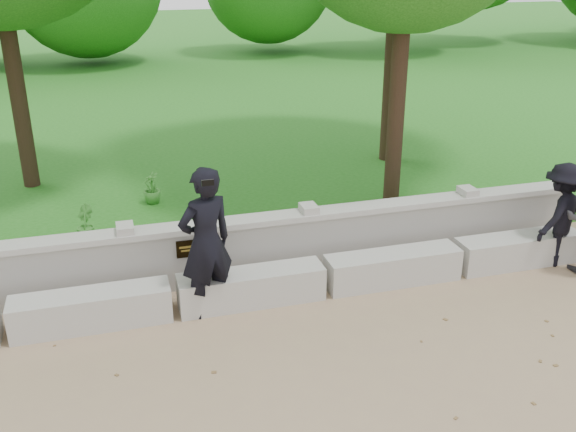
% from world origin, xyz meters
% --- Properties ---
extents(ground, '(80.00, 80.00, 0.00)m').
position_xyz_m(ground, '(0.00, 0.00, 0.00)').
color(ground, '#8F7958').
rests_on(ground, ground).
extents(lawn, '(40.00, 22.00, 0.25)m').
position_xyz_m(lawn, '(0.00, 14.00, 0.12)').
color(lawn, '#1D5F16').
rests_on(lawn, ground).
extents(concrete_bench, '(11.90, 0.45, 0.45)m').
position_xyz_m(concrete_bench, '(0.00, 1.90, 0.22)').
color(concrete_bench, '#A6A49D').
rests_on(concrete_bench, ground).
extents(parapet_wall, '(12.50, 0.35, 0.90)m').
position_xyz_m(parapet_wall, '(0.00, 2.60, 0.46)').
color(parapet_wall, '#9C9A94').
rests_on(parapet_wall, ground).
extents(man_main, '(0.83, 0.76, 1.95)m').
position_xyz_m(man_main, '(0.42, 1.80, 0.98)').
color(man_main, black).
rests_on(man_main, ground).
extents(visitor_mid, '(1.14, 0.95, 1.53)m').
position_xyz_m(visitor_mid, '(5.54, 1.80, 0.76)').
color(visitor_mid, black).
rests_on(visitor_mid, ground).
extents(shrub_b, '(0.31, 0.36, 0.58)m').
position_xyz_m(shrub_b, '(-1.05, 3.91, 0.54)').
color(shrub_b, '#367C2A').
rests_on(shrub_b, lawn).
extents(shrub_d, '(0.34, 0.36, 0.55)m').
position_xyz_m(shrub_d, '(0.05, 5.28, 0.52)').
color(shrub_d, '#367C2A').
rests_on(shrub_d, lawn).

